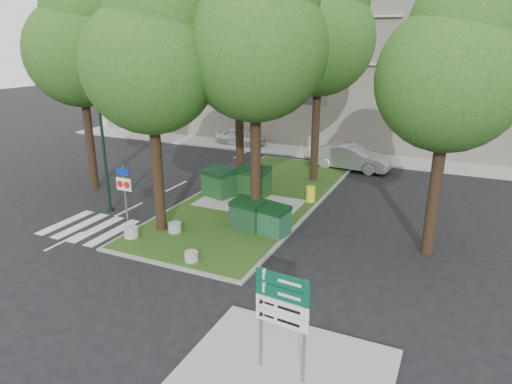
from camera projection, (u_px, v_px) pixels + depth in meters
The scene contains 26 objects.
ground at pixel (155, 263), 16.75m from camera, with size 120.00×120.00×0.00m, color black.
median_island at pixel (258, 198), 23.42m from camera, with size 6.00×16.00×0.12m, color #214112.
median_kerb at pixel (258, 198), 23.43m from camera, with size 6.30×16.30×0.10m, color gray.
sidewalk_corner at pixel (286, 373), 11.15m from camera, with size 5.00×4.00×0.12m, color #999993.
building_sidewalk at pixel (312, 153), 32.66m from camera, with size 42.00×3.00×0.12m, color #999993.
zebra_crossing at pixel (105, 231), 19.53m from camera, with size 5.00×3.00×0.01m, color silver.
apartment_building at pixel (345, 36), 36.58m from camera, with size 41.00×12.00×16.00m, color tan.
tree_median_near_left at pixel (152, 53), 17.18m from camera, with size 5.20×5.20×10.53m.
tree_median_near_right at pixel (258, 34), 17.30m from camera, with size 5.60×5.60×11.46m.
tree_median_mid at pixel (241, 56), 22.69m from camera, with size 4.80×4.80×9.99m.
tree_median_far at pixel (322, 28), 23.57m from camera, with size 5.80×5.80×11.93m.
tree_street_left at pixel (80, 42), 22.86m from camera, with size 5.40×5.40×11.00m.
tree_street_right at pixel (454, 65), 15.28m from camera, with size 5.00×5.00×10.06m.
dumpster_a at pixel (218, 183), 23.33m from camera, with size 1.85×1.55×1.47m.
dumpster_b at pixel (253, 182), 23.38m from camera, with size 1.69×1.22×1.53m.
dumpster_c at pixel (248, 214), 19.37m from camera, with size 1.52×1.18×1.29m.
dumpster_d at pixel (273, 220), 18.80m from camera, with size 1.53×1.23×1.25m.
bollard_left at pixel (131, 232), 18.58m from camera, with size 0.58×0.58×0.41m, color #ABABA6.
bollard_right at pixel (191, 256), 16.59m from camera, with size 0.50×0.50×0.36m, color #9B9B96.
bollard_mid at pixel (175, 227), 19.08m from camera, with size 0.55×0.55×0.39m, color #9E9F9A.
litter_bin at pixel (311, 194), 22.58m from camera, with size 0.44×0.44×0.78m, color yellow.
street_lamp at pixel (103, 140), 20.70m from camera, with size 0.44×0.44×5.50m.
traffic_sign_pole at pixel (124, 185), 20.13m from camera, with size 0.78×0.08×2.61m.
directional_sign at pixel (282, 309), 10.49m from camera, with size 1.35×0.20×2.70m.
car_white at pixel (240, 137), 34.85m from camera, with size 1.62×4.02×1.37m, color silver.
car_silver at pixel (351, 157), 28.46m from camera, with size 1.67×4.80×1.58m, color #A0A2A7.
Camera 1 is at (9.67, -12.12, 7.81)m, focal length 32.00 mm.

